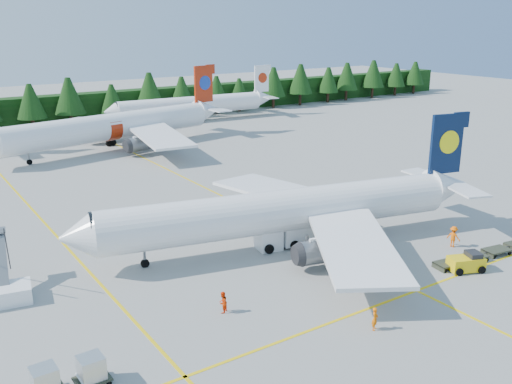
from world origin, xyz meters
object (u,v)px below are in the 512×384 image
baggage_tug (467,262)px  airliner_navy (274,213)px  service_truck (288,231)px  airliner_red (106,128)px

baggage_tug → airliner_navy: bearing=150.8°
airliner_navy → baggage_tug: bearing=-38.7°
airliner_navy → service_truck: airliner_navy is taller
airliner_red → baggage_tug: bearing=-92.7°
airliner_navy → baggage_tug: (10.48, -13.02, -2.65)m
airliner_navy → baggage_tug: airliner_navy is taller
airliner_red → baggage_tug: airliner_red is taller
airliner_red → baggage_tug: size_ratio=13.01×
airliner_red → airliner_navy: bearing=-102.9°
airliner_red → service_truck: size_ratio=6.56×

